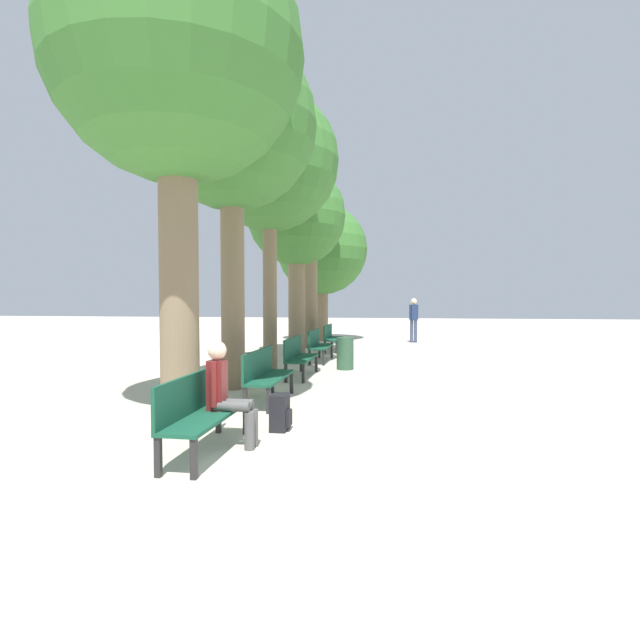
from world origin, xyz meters
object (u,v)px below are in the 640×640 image
at_px(trash_bin, 345,354).
at_px(tree_row_5, 322,250).
at_px(tree_row_0, 176,59).
at_px(backpack, 280,413).
at_px(bench_row_3, 318,343).
at_px(bench_row_2, 298,354).
at_px(tree_row_3, 297,219).
at_px(bench_row_0, 200,408).
at_px(tree_row_1, 232,127).
at_px(bench_row_4, 331,336).
at_px(person_seated, 226,391).
at_px(bench_row_1, 265,372).
at_px(pedestrian_near, 414,317).
at_px(tree_row_4, 309,215).
at_px(tree_row_2, 269,162).

bearing_deg(trash_bin, tree_row_5, 102.49).
distance_m(tree_row_0, backpack, 5.11).
bearing_deg(bench_row_3, bench_row_2, -90.00).
bearing_deg(bench_row_3, tree_row_3, 119.23).
distance_m(bench_row_0, tree_row_1, 5.92).
height_order(bench_row_4, tree_row_3, tree_row_3).
relative_size(bench_row_4, backpack, 3.62).
height_order(bench_row_2, tree_row_1, tree_row_1).
bearing_deg(person_seated, bench_row_1, 95.17).
xyz_separation_m(bench_row_3, pedestrian_near, (2.75, 6.46, 0.49)).
distance_m(bench_row_3, pedestrian_near, 7.04).
xyz_separation_m(bench_row_0, bench_row_4, (0.00, 10.88, 0.00)).
bearing_deg(tree_row_5, tree_row_4, -90.00).
xyz_separation_m(tree_row_4, trash_bin, (1.83, -5.29, -4.23)).
relative_size(tree_row_3, person_seated, 4.69).
bearing_deg(tree_row_4, tree_row_1, -90.00).
xyz_separation_m(bench_row_2, bench_row_4, (0.00, 5.44, 0.00)).
bearing_deg(tree_row_4, bench_row_2, -81.96).
height_order(tree_row_0, tree_row_4, tree_row_0).
distance_m(person_seated, pedestrian_near, 14.61).
bearing_deg(tree_row_4, tree_row_0, -90.00).
distance_m(bench_row_0, person_seated, 0.36).
bearing_deg(bench_row_1, bench_row_3, 90.00).
bearing_deg(person_seated, tree_row_4, 95.59).
xyz_separation_m(bench_row_1, pedestrian_near, (2.75, 11.91, 0.49)).
height_order(tree_row_3, tree_row_5, tree_row_3).
bearing_deg(bench_row_0, bench_row_4, 90.00).
bearing_deg(bench_row_1, tree_row_1, 129.38).
relative_size(tree_row_2, tree_row_5, 1.21).
distance_m(tree_row_1, tree_row_4, 8.18).
bearing_deg(tree_row_0, tree_row_3, 90.00).
bearing_deg(bench_row_4, pedestrian_near, 53.68).
bearing_deg(tree_row_3, tree_row_5, 90.00).
distance_m(bench_row_3, tree_row_0, 8.11).
height_order(tree_row_1, tree_row_2, tree_row_2).
bearing_deg(person_seated, bench_row_4, 91.21).
bearing_deg(bench_row_3, tree_row_2, -120.75).
height_order(bench_row_4, tree_row_0, tree_row_0).
relative_size(bench_row_4, person_seated, 1.39).
height_order(backpack, trash_bin, trash_bin).
height_order(bench_row_1, bench_row_3, same).
relative_size(tree_row_0, tree_row_2, 1.03).
height_order(person_seated, pedestrian_near, pedestrian_near).
bearing_deg(bench_row_3, bench_row_4, 90.00).
bearing_deg(bench_row_3, tree_row_5, 97.76).
xyz_separation_m(bench_row_1, backpack, (0.66, -1.69, -0.27)).
bearing_deg(tree_row_0, bench_row_0, -58.66).
relative_size(tree_row_5, person_seated, 4.55).
height_order(bench_row_1, tree_row_4, tree_row_4).
bearing_deg(tree_row_1, bench_row_4, 82.47).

